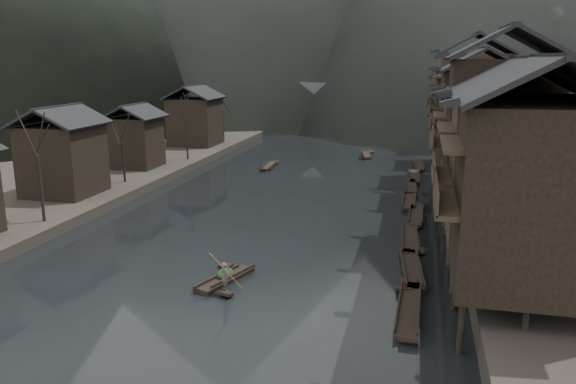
% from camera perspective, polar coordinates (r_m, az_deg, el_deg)
% --- Properties ---
extents(water, '(300.00, 300.00, 0.00)m').
position_cam_1_polar(water, '(39.74, -4.94, -6.43)').
color(water, black).
rests_on(water, ground).
extents(left_bank, '(40.00, 200.00, 1.20)m').
position_cam_1_polar(left_bank, '(89.75, -18.43, 4.51)').
color(left_bank, '#2D2823').
rests_on(left_bank, ground).
extents(stilt_houses, '(9.00, 67.60, 16.34)m').
position_cam_1_polar(stilt_houses, '(55.13, 19.07, 8.06)').
color(stilt_houses, black).
rests_on(stilt_houses, ground).
extents(left_houses, '(8.10, 53.20, 8.73)m').
position_cam_1_polar(left_houses, '(64.78, -16.91, 5.94)').
color(left_houses, black).
rests_on(left_houses, left_bank).
extents(bare_trees, '(3.78, 60.31, 7.56)m').
position_cam_1_polar(bare_trees, '(60.28, -15.54, 6.18)').
color(bare_trees, black).
rests_on(bare_trees, left_bank).
extents(moored_sampans, '(2.20, 49.62, 0.47)m').
position_cam_1_polar(moored_sampans, '(51.47, 12.55, -1.83)').
color(moored_sampans, black).
rests_on(moored_sampans, water).
extents(midriver_boats, '(12.77, 17.07, 0.45)m').
position_cam_1_polar(midriver_boats, '(75.39, 3.44, 3.28)').
color(midriver_boats, black).
rests_on(midriver_boats, water).
extents(stone_bridge, '(40.00, 6.00, 9.00)m').
position_cam_1_polar(stone_bridge, '(108.43, 7.03, 8.92)').
color(stone_bridge, '#4C4C4F').
rests_on(stone_bridge, ground).
extents(hero_sampan, '(2.54, 5.12, 0.44)m').
position_cam_1_polar(hero_sampan, '(35.27, -6.38, -8.75)').
color(hero_sampan, black).
rests_on(hero_sampan, water).
extents(cargo_heap, '(1.13, 1.48, 0.68)m').
position_cam_1_polar(cargo_heap, '(35.27, -6.40, -7.75)').
color(cargo_heap, black).
rests_on(cargo_heap, hero_sampan).
extents(boatman, '(0.74, 0.72, 1.72)m').
position_cam_1_polar(boatman, '(33.20, -6.44, -8.17)').
color(boatman, '#4D4D4F').
rests_on(boatman, hero_sampan).
extents(bamboo_pole, '(1.41, 2.22, 3.12)m').
position_cam_1_polar(bamboo_pole, '(32.32, -6.22, -4.22)').
color(bamboo_pole, '#8C7A51').
rests_on(bamboo_pole, boatman).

